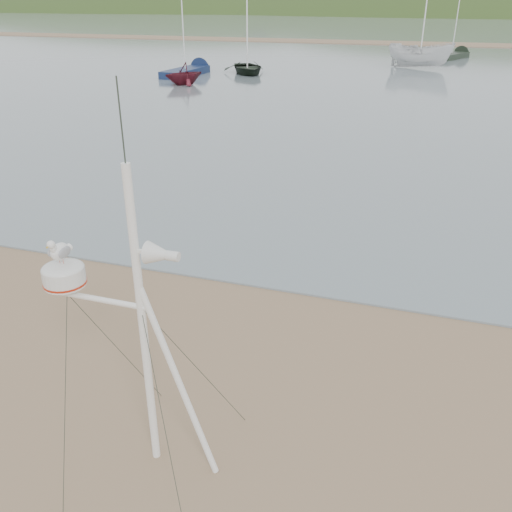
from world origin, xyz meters
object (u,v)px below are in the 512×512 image
(mast_rig, at_px, (143,386))
(boat_red, at_px, (183,63))
(sailboat_dark_mid, at_px, (458,54))
(boat_white, at_px, (423,33))
(boat_dark, at_px, (247,43))
(sailboat_blue_near, at_px, (196,69))

(mast_rig, xyz_separation_m, boat_red, (-13.45, 29.68, 0.27))
(mast_rig, distance_m, boat_red, 32.58)
(boat_red, height_order, sailboat_dark_mid, sailboat_dark_mid)
(boat_white, xyz_separation_m, sailboat_dark_mid, (3.12, 10.42, -2.40))
(sailboat_dark_mid, bearing_deg, boat_white, -106.69)
(boat_dark, height_order, sailboat_dark_mid, sailboat_dark_mid)
(mast_rig, bearing_deg, boat_red, 114.37)
(mast_rig, bearing_deg, sailboat_dark_mid, 85.77)
(boat_red, bearing_deg, sailboat_blue_near, 141.95)
(mast_rig, distance_m, boat_white, 44.18)
(boat_dark, xyz_separation_m, sailboat_dark_mid, (15.30, 18.28, -1.92))
(boat_dark, relative_size, sailboat_blue_near, 0.64)
(mast_rig, relative_size, boat_red, 1.73)
(boat_dark, distance_m, sailboat_dark_mid, 23.92)
(boat_red, xyz_separation_m, sailboat_dark_mid, (17.48, 24.88, -1.09))
(boat_dark, height_order, boat_red, boat_dark)
(mast_rig, distance_m, sailboat_dark_mid, 54.72)
(mast_rig, xyz_separation_m, boat_white, (0.91, 44.14, 1.57))
(boat_red, relative_size, boat_white, 0.51)
(sailboat_dark_mid, relative_size, sailboat_blue_near, 0.97)
(mast_rig, height_order, boat_dark, mast_rig)
(sailboat_dark_mid, height_order, sailboat_blue_near, sailboat_blue_near)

